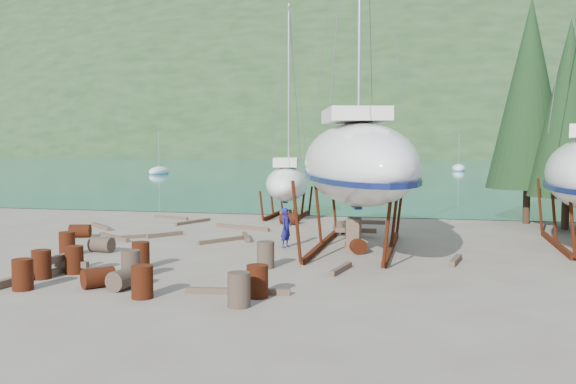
# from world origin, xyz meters

# --- Properties ---
(ground) EXTENTS (600.00, 600.00, 0.00)m
(ground) POSITION_xyz_m (0.00, 0.00, 0.00)
(ground) COLOR #6A5F54
(ground) RESTS_ON ground
(bay_water) EXTENTS (700.00, 700.00, 0.00)m
(bay_water) POSITION_xyz_m (0.00, 315.00, 0.01)
(bay_water) COLOR #176D76
(bay_water) RESTS_ON ground
(far_hill) EXTENTS (800.00, 360.00, 110.00)m
(far_hill) POSITION_xyz_m (0.00, 320.00, 0.00)
(far_hill) COLOR #1E3319
(far_hill) RESTS_ON ground
(far_house_left) EXTENTS (6.60, 5.60, 5.60)m
(far_house_left) POSITION_xyz_m (-60.00, 190.00, 2.92)
(far_house_left) COLOR beige
(far_house_left) RESTS_ON ground
(far_house_center) EXTENTS (6.60, 5.60, 5.60)m
(far_house_center) POSITION_xyz_m (-20.00, 190.00, 2.92)
(far_house_center) COLOR beige
(far_house_center) RESTS_ON ground
(far_house_right) EXTENTS (6.60, 5.60, 5.60)m
(far_house_right) POSITION_xyz_m (30.00, 190.00, 2.92)
(far_house_right) COLOR beige
(far_house_right) RESTS_ON ground
(cypress_near_right) EXTENTS (3.60, 3.60, 10.00)m
(cypress_near_right) POSITION_xyz_m (12.50, 12.00, 5.79)
(cypress_near_right) COLOR black
(cypress_near_right) RESTS_ON ground
(cypress_back_left) EXTENTS (4.14, 4.14, 11.50)m
(cypress_back_left) POSITION_xyz_m (11.00, 14.00, 6.66)
(cypress_back_left) COLOR black
(cypress_back_left) RESTS_ON ground
(moored_boat_left) EXTENTS (2.00, 5.00, 6.05)m
(moored_boat_left) POSITION_xyz_m (-30.00, 60.00, 0.39)
(moored_boat_left) COLOR white
(moored_boat_left) RESTS_ON ground
(moored_boat_mid) EXTENTS (2.00, 5.00, 6.05)m
(moored_boat_mid) POSITION_xyz_m (10.00, 80.00, 0.39)
(moored_boat_mid) COLOR white
(moored_boat_mid) RESTS_ON ground
(moored_boat_far) EXTENTS (2.00, 5.00, 6.05)m
(moored_boat_far) POSITION_xyz_m (-8.00, 110.00, 0.39)
(moored_boat_far) COLOR white
(moored_boat_far) RESTS_ON ground
(large_sailboat_near) EXTENTS (7.24, 13.97, 21.11)m
(large_sailboat_near) POSITION_xyz_m (3.39, 4.03, 3.39)
(large_sailboat_near) COLOR white
(large_sailboat_near) RESTS_ON ground
(small_sailboat_shore) EXTENTS (3.56, 7.68, 11.83)m
(small_sailboat_shore) POSITION_xyz_m (-1.63, 13.98, 1.95)
(small_sailboat_shore) COLOR white
(small_sailboat_shore) RESTS_ON ground
(worker) EXTENTS (0.54, 0.66, 1.58)m
(worker) POSITION_xyz_m (0.64, 3.82, 0.79)
(worker) COLOR navy
(worker) RESTS_ON ground
(drum_0) EXTENTS (0.58, 0.58, 0.88)m
(drum_0) POSITION_xyz_m (-5.30, -3.60, 0.44)
(drum_0) COLOR #53250E
(drum_0) RESTS_ON ground
(drum_1) EXTENTS (0.72, 0.96, 0.58)m
(drum_1) POSITION_xyz_m (-2.19, -4.37, 0.29)
(drum_1) COLOR #2D2823
(drum_1) RESTS_ON ground
(drum_2) EXTENTS (1.00, 0.79, 0.58)m
(drum_2) POSITION_xyz_m (-8.80, 4.46, 0.29)
(drum_2) COLOR #53250E
(drum_2) RESTS_ON ground
(drum_3) EXTENTS (0.58, 0.58, 0.88)m
(drum_3) POSITION_xyz_m (-1.20, -5.21, 0.44)
(drum_3) COLOR #53250E
(drum_3) RESTS_ON ground
(drum_4) EXTENTS (1.00, 0.79, 0.58)m
(drum_4) POSITION_xyz_m (-0.83, 10.94, 0.29)
(drum_4) COLOR #53250E
(drum_4) RESTS_ON ground
(drum_5) EXTENTS (0.58, 0.58, 0.88)m
(drum_5) POSITION_xyz_m (0.93, -0.42, 0.44)
(drum_5) COLOR #2D2823
(drum_5) RESTS_ON ground
(drum_6) EXTENTS (0.91, 1.05, 0.58)m
(drum_6) POSITION_xyz_m (3.51, 3.14, 0.29)
(drum_6) COLOR #53250E
(drum_6) RESTS_ON ground
(drum_7) EXTENTS (0.58, 0.58, 0.88)m
(drum_7) POSITION_xyz_m (1.77, -4.46, 0.44)
(drum_7) COLOR #53250E
(drum_7) RESTS_ON ground
(drum_8) EXTENTS (0.58, 0.58, 0.88)m
(drum_8) POSITION_xyz_m (-6.79, 0.21, 0.44)
(drum_8) COLOR #53250E
(drum_8) RESTS_ON ground
(drum_10) EXTENTS (0.58, 0.58, 0.88)m
(drum_10) POSITION_xyz_m (-4.91, -5.07, 0.44)
(drum_10) COLOR #53250E
(drum_10) RESTS_ON ground
(drum_11) EXTENTS (0.94, 1.05, 0.58)m
(drum_11) POSITION_xyz_m (2.31, 8.37, 0.29)
(drum_11) COLOR #2D2823
(drum_11) RESTS_ON ground
(drum_12) EXTENTS (1.02, 1.04, 0.58)m
(drum_12) POSITION_xyz_m (-2.99, -4.32, 0.29)
(drum_12) COLOR #53250E
(drum_12) RESTS_ON ground
(drum_13) EXTENTS (0.58, 0.58, 0.88)m
(drum_13) POSITION_xyz_m (-4.74, -2.68, 0.44)
(drum_13) COLOR #53250E
(drum_13) RESTS_ON ground
(drum_14) EXTENTS (0.58, 0.58, 0.88)m
(drum_14) POSITION_xyz_m (-3.07, -1.42, 0.44)
(drum_14) COLOR #53250E
(drum_14) RESTS_ON ground
(drum_15) EXTENTS (0.94, 0.68, 0.58)m
(drum_15) POSITION_xyz_m (-5.94, 1.18, 0.29)
(drum_15) COLOR #2D2823
(drum_15) RESTS_ON ground
(drum_16) EXTENTS (0.58, 0.58, 0.88)m
(drum_16) POSITION_xyz_m (-2.62, -3.03, 0.44)
(drum_16) COLOR #2D2823
(drum_16) RESTS_ON ground
(drum_17) EXTENTS (0.58, 0.58, 0.88)m
(drum_17) POSITION_xyz_m (1.58, -5.51, 0.44)
(drum_17) COLOR #2D2823
(drum_17) RESTS_ON ground
(timber_0) EXTENTS (2.32, 0.91, 0.14)m
(timber_0) POSITION_xyz_m (-7.74, 11.91, 0.07)
(timber_0) COLOR brown
(timber_0) RESTS_ON ground
(timber_1) EXTENTS (0.49, 1.65, 0.19)m
(timber_1) POSITION_xyz_m (7.10, 1.84, 0.10)
(timber_1) COLOR brown
(timber_1) RESTS_ON ground
(timber_2) EXTENTS (1.90, 1.75, 0.19)m
(timber_2) POSITION_xyz_m (-9.47, 7.46, 0.09)
(timber_2) COLOR brown
(timber_2) RESTS_ON ground
(timber_4) EXTENTS (1.17, 1.55, 0.17)m
(timber_4) POSITION_xyz_m (-5.29, 5.57, 0.09)
(timber_4) COLOR brown
(timber_4) RESTS_ON ground
(timber_5) EXTENTS (2.89, 0.55, 0.16)m
(timber_5) POSITION_xyz_m (1.13, -4.20, 0.08)
(timber_5) COLOR brown
(timber_5) RESTS_ON ground
(timber_6) EXTENTS (1.84, 0.27, 0.19)m
(timber_6) POSITION_xyz_m (3.01, 12.11, 0.10)
(timber_6) COLOR brown
(timber_6) RESTS_ON ground
(timber_7) EXTENTS (0.50, 1.77, 0.17)m
(timber_7) POSITION_xyz_m (3.45, -0.52, 0.09)
(timber_7) COLOR brown
(timber_7) RESTS_ON ground
(timber_8) EXTENTS (0.92, 1.99, 0.19)m
(timber_8) POSITION_xyz_m (-1.54, 5.57, 0.09)
(timber_8) COLOR brown
(timber_8) RESTS_ON ground
(timber_9) EXTENTS (1.04, 2.50, 0.15)m
(timber_9) POSITION_xyz_m (-5.82, 10.36, 0.08)
(timber_9) COLOR brown
(timber_9) RESTS_ON ground
(timber_10) EXTENTS (3.01, 1.30, 0.16)m
(timber_10) POSITION_xyz_m (-2.66, 8.72, 0.08)
(timber_10) COLOR brown
(timber_10) RESTS_ON ground
(timber_11) EXTENTS (1.48, 2.07, 0.15)m
(timber_11) POSITION_xyz_m (-2.30, 4.62, 0.08)
(timber_11) COLOR brown
(timber_11) RESTS_ON ground
(timber_12) EXTENTS (0.53, 2.18, 0.17)m
(timber_12) POSITION_xyz_m (-6.45, -1.20, 0.08)
(timber_12) COLOR brown
(timber_12) RESTS_ON ground
(timber_15) EXTENTS (2.54, 2.32, 0.15)m
(timber_15) POSITION_xyz_m (-6.49, 4.65, 0.07)
(timber_15) COLOR brown
(timber_15) RESTS_ON ground
(timber_16) EXTENTS (0.62, 2.71, 0.23)m
(timber_16) POSITION_xyz_m (-5.58, -4.57, 0.11)
(timber_16) COLOR brown
(timber_16) RESTS_ON ground
(timber_17) EXTENTS (2.12, 1.63, 0.16)m
(timber_17) POSITION_xyz_m (-7.12, 4.37, 0.08)
(timber_17) COLOR brown
(timber_17) RESTS_ON ground
(timber_pile_fore) EXTENTS (1.80, 1.80, 0.60)m
(timber_pile_fore) POSITION_xyz_m (-5.18, -2.67, 0.30)
(timber_pile_fore) COLOR brown
(timber_pile_fore) RESTS_ON ground
(timber_pile_aft) EXTENTS (1.80, 1.80, 0.60)m
(timber_pile_aft) POSITION_xyz_m (3.01, 7.26, 0.30)
(timber_pile_aft) COLOR brown
(timber_pile_aft) RESTS_ON ground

